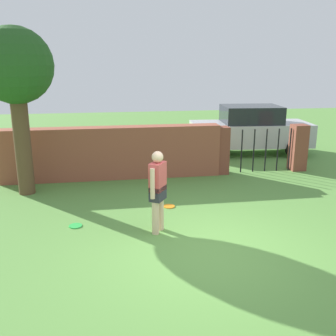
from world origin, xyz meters
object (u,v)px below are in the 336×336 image
at_px(car, 250,130).
at_px(frisbee_orange, 169,206).
at_px(person, 158,188).
at_px(tree, 15,71).
at_px(frisbee_green, 75,226).

relative_size(car, frisbee_orange, 16.00).
xyz_separation_m(person, frisbee_orange, (0.43, 1.30, -0.89)).
distance_m(tree, person, 4.62).
xyz_separation_m(person, car, (4.19, 6.21, -0.04)).
distance_m(person, frisbee_orange, 1.63).
bearing_deg(frisbee_orange, tree, 155.89).
bearing_deg(car, tree, 29.82).
height_order(tree, person, tree).
xyz_separation_m(car, frisbee_green, (-5.82, -5.70, -0.85)).
xyz_separation_m(frisbee_orange, frisbee_green, (-2.06, -0.79, 0.00)).
relative_size(tree, car, 0.94).
relative_size(frisbee_orange, frisbee_green, 1.00).
bearing_deg(tree, frisbee_orange, -24.11).
bearing_deg(person, car, 178.50).
height_order(car, frisbee_green, car).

